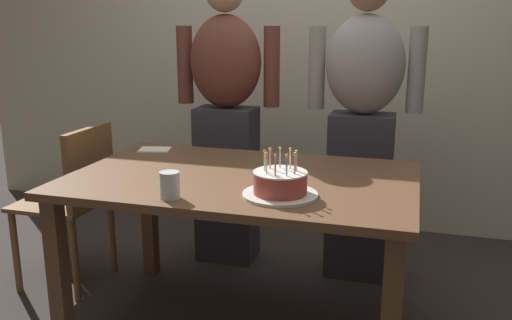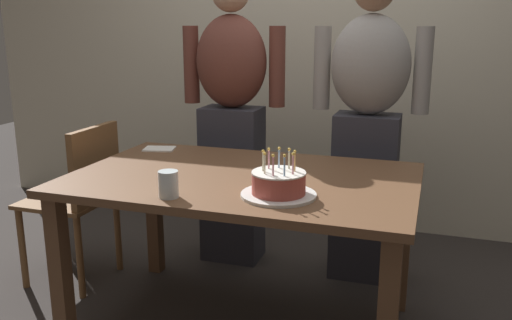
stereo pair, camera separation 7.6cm
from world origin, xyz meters
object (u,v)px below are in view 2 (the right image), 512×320
object	(u,v)px
person_woman_cardigan	(368,123)
dining_chair	(81,192)
water_glass_near	(168,184)
person_man_bearded	(232,115)
napkin_stack	(159,149)
birthday_cake	(279,185)

from	to	relation	value
person_woman_cardigan	dining_chair	size ratio (longest dim) A/B	1.90
water_glass_near	person_man_bearded	world-z (taller)	person_man_bearded
napkin_stack	person_woman_cardigan	distance (m)	1.11
water_glass_near	person_man_bearded	bearing A→B (deg)	98.35
birthday_cake	napkin_stack	xyz separation A→B (m)	(-0.82, 0.57, -0.04)
birthday_cake	person_woman_cardigan	xyz separation A→B (m)	(0.21, 0.96, 0.09)
person_woman_cardigan	dining_chair	distance (m)	1.57
person_woman_cardigan	dining_chair	world-z (taller)	person_woman_cardigan
person_man_bearded	birthday_cake	bearing A→B (deg)	120.13
person_woman_cardigan	dining_chair	bearing A→B (deg)	21.24
birthday_cake	napkin_stack	bearing A→B (deg)	145.26
birthday_cake	dining_chair	bearing A→B (deg)	161.33
water_glass_near	person_woman_cardigan	world-z (taller)	person_woman_cardigan
person_man_bearded	dining_chair	xyz separation A→B (m)	(-0.65, -0.55, -0.36)
water_glass_near	person_man_bearded	distance (m)	1.12
person_man_bearded	dining_chair	bearing A→B (deg)	40.32
water_glass_near	napkin_stack	bearing A→B (deg)	120.70
water_glass_near	dining_chair	world-z (taller)	dining_chair
person_man_bearded	person_woman_cardigan	size ratio (longest dim) A/B	1.00
birthday_cake	napkin_stack	world-z (taller)	birthday_cake
birthday_cake	person_man_bearded	size ratio (longest dim) A/B	0.18
napkin_stack	person_woman_cardigan	xyz separation A→B (m)	(1.03, 0.39, 0.13)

